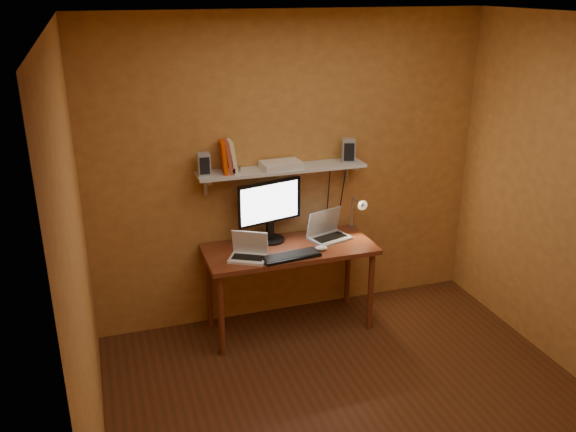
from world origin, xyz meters
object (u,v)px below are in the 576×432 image
object	(u,v)px
monitor	(270,208)
mouse	(321,248)
laptop	(327,231)
netbook	(249,251)
speaker_left	(204,164)
speaker_right	(348,150)
wall_shelf	(282,170)
desk_lamp	(358,209)
desk	(289,256)
keyboard	(291,256)
router	(281,165)
shelf_camera	(234,170)

from	to	relation	value
monitor	mouse	size ratio (longest dim) A/B	5.57
laptop	mouse	bearing A→B (deg)	-139.59
netbook	speaker_left	bearing A→B (deg)	161.36
laptop	speaker_right	bearing A→B (deg)	9.38
wall_shelf	mouse	bearing A→B (deg)	-56.08
desk_lamp	speaker_right	xyz separation A→B (m)	(-0.08, 0.07, 0.51)
desk	wall_shelf	distance (m)	0.72
keyboard	speaker_left	distance (m)	0.99
laptop	speaker_right	xyz separation A→B (m)	(0.22, 0.11, 0.66)
mouse	speaker_right	size ratio (longest dim) A/B	0.53
router	speaker_right	bearing A→B (deg)	1.23
netbook	keyboard	world-z (taller)	netbook
speaker_right	router	world-z (taller)	speaker_right
mouse	shelf_camera	xyz separation A→B (m)	(-0.64, 0.28, 0.64)
laptop	keyboard	bearing A→B (deg)	-163.26
speaker_left	speaker_right	size ratio (longest dim) A/B	0.90
wall_shelf	speaker_left	world-z (taller)	speaker_left
wall_shelf	shelf_camera	bearing A→B (deg)	-172.00
netbook	shelf_camera	distance (m)	0.65
keyboard	desk_lamp	xyz separation A→B (m)	(0.71, 0.33, 0.20)
laptop	router	size ratio (longest dim) A/B	1.20
desk	wall_shelf	size ratio (longest dim) A/B	1.00
desk_lamp	speaker_left	distance (m)	1.40
desk	router	distance (m)	0.76
desk_lamp	shelf_camera	xyz separation A→B (m)	(-1.08, 0.01, 0.45)
mouse	router	distance (m)	0.75
laptop	shelf_camera	xyz separation A→B (m)	(-0.78, 0.05, 0.59)
monitor	speaker_right	distance (m)	0.82
desk	keyboard	bearing A→B (deg)	-105.01
desk	shelf_camera	xyz separation A→B (m)	(-0.42, 0.14, 0.74)
netbook	shelf_camera	world-z (taller)	shelf_camera
monitor	shelf_camera	xyz separation A→B (m)	(-0.31, -0.04, 0.37)
netbook	speaker_right	bearing A→B (deg)	46.11
mouse	shelf_camera	bearing A→B (deg)	169.06
laptop	desk_lamp	world-z (taller)	desk_lamp
laptop	netbook	world-z (taller)	laptop
keyboard	mouse	xyz separation A→B (m)	(0.28, 0.06, 0.01)
keyboard	desk_lamp	size ratio (longest dim) A/B	1.25
monitor	desk	bearing A→B (deg)	-71.54
speaker_right	router	size ratio (longest dim) A/B	0.60
mouse	wall_shelf	bearing A→B (deg)	136.17
shelf_camera	wall_shelf	bearing A→B (deg)	8.00
laptop	mouse	distance (m)	0.27
monitor	laptop	size ratio (longest dim) A/B	1.47
desk_lamp	speaker_right	size ratio (longest dim) A/B	1.95
laptop	desk_lamp	distance (m)	0.33
wall_shelf	netbook	xyz separation A→B (m)	(-0.37, -0.30, -0.55)
netbook	speaker_left	xyz separation A→B (m)	(-0.27, 0.30, 0.65)
wall_shelf	monitor	xyz separation A→B (m)	(-0.11, -0.01, -0.32)
netbook	mouse	xyz separation A→B (m)	(0.59, -0.04, -0.04)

